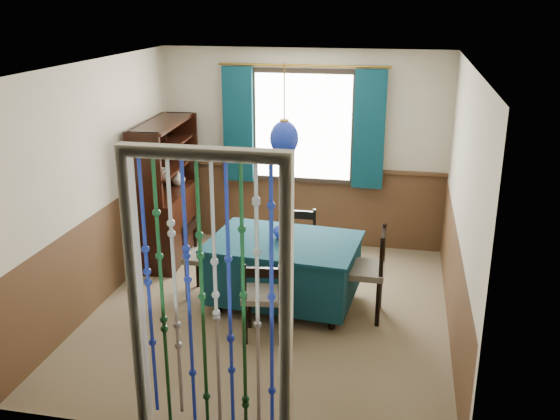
% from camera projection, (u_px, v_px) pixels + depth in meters
% --- Properties ---
extents(floor, '(4.00, 4.00, 0.00)m').
position_uv_depth(floor, '(270.00, 311.00, 6.44)').
color(floor, brown).
rests_on(floor, ground).
extents(ceiling, '(4.00, 4.00, 0.00)m').
position_uv_depth(ceiling, '(269.00, 64.00, 5.63)').
color(ceiling, silver).
rests_on(ceiling, ground).
extents(wall_back, '(3.60, 0.00, 3.60)m').
position_uv_depth(wall_back, '(303.00, 149.00, 7.89)').
color(wall_back, beige).
rests_on(wall_back, ground).
extents(wall_front, '(3.60, 0.00, 3.60)m').
position_uv_depth(wall_front, '(206.00, 285.00, 4.18)').
color(wall_front, beige).
rests_on(wall_front, ground).
extents(wall_left, '(0.00, 4.00, 4.00)m').
position_uv_depth(wall_left, '(98.00, 186.00, 6.37)').
color(wall_left, beige).
rests_on(wall_left, ground).
extents(wall_right, '(0.00, 4.00, 4.00)m').
position_uv_depth(wall_right, '(462.00, 208.00, 5.69)').
color(wall_right, beige).
rests_on(wall_right, ground).
extents(wainscot_back, '(3.60, 0.00, 3.60)m').
position_uv_depth(wainscot_back, '(303.00, 206.00, 8.11)').
color(wainscot_back, '#4B301C').
rests_on(wainscot_back, ground).
extents(wainscot_front, '(3.60, 0.00, 3.60)m').
position_uv_depth(wainscot_front, '(210.00, 379.00, 4.43)').
color(wainscot_front, '#4B301C').
rests_on(wainscot_front, ground).
extents(wainscot_left, '(0.00, 4.00, 4.00)m').
position_uv_depth(wainscot_left, '(106.00, 253.00, 6.61)').
color(wainscot_left, '#4B301C').
rests_on(wainscot_left, ground).
extents(wainscot_right, '(0.00, 4.00, 4.00)m').
position_uv_depth(wainscot_right, '(453.00, 282.00, 5.94)').
color(wainscot_right, '#4B301C').
rests_on(wainscot_right, ground).
extents(window, '(1.32, 0.12, 1.42)m').
position_uv_depth(window, '(303.00, 127.00, 7.74)').
color(window, black).
rests_on(window, wall_back).
extents(doorway, '(1.16, 0.12, 2.18)m').
position_uv_depth(doorway, '(209.00, 307.00, 4.30)').
color(doorway, silver).
rests_on(doorway, ground).
extents(dining_table, '(1.59, 1.17, 0.72)m').
position_uv_depth(dining_table, '(284.00, 267.00, 6.46)').
color(dining_table, '#0B303C').
rests_on(dining_table, floor).
extents(chair_near, '(0.45, 0.43, 0.81)m').
position_uv_depth(chair_near, '(264.00, 296.00, 5.80)').
color(chair_near, black).
rests_on(chair_near, floor).
extents(chair_far, '(0.41, 0.39, 0.82)m').
position_uv_depth(chair_far, '(298.00, 244.00, 7.02)').
color(chair_far, black).
rests_on(chair_far, floor).
extents(chair_left, '(0.40, 0.42, 0.84)m').
position_uv_depth(chair_left, '(203.00, 256.00, 6.67)').
color(chair_left, black).
rests_on(chair_left, floor).
extents(chair_right, '(0.44, 0.47, 0.94)m').
position_uv_depth(chair_right, '(365.00, 271.00, 6.20)').
color(chair_right, black).
rests_on(chair_right, floor).
extents(sideboard, '(0.53, 1.32, 1.70)m').
position_uv_depth(sideboard, '(167.00, 211.00, 7.65)').
color(sideboard, black).
rests_on(sideboard, floor).
extents(pendant_lamp, '(0.28, 0.28, 0.89)m').
position_uv_depth(pendant_lamp, '(284.00, 138.00, 6.02)').
color(pendant_lamp, olive).
rests_on(pendant_lamp, ceiling).
extents(vase_table, '(0.23, 0.23, 0.19)m').
position_uv_depth(vase_table, '(283.00, 230.00, 6.39)').
color(vase_table, navy).
rests_on(vase_table, dining_table).
extents(bowl_shelf, '(0.27, 0.27, 0.05)m').
position_uv_depth(bowl_shelf, '(158.00, 171.00, 7.14)').
color(bowl_shelf, beige).
rests_on(bowl_shelf, sideboard).
extents(vase_sideboard, '(0.21, 0.21, 0.20)m').
position_uv_depth(vase_sideboard, '(178.00, 177.00, 7.78)').
color(vase_sideboard, beige).
rests_on(vase_sideboard, sideboard).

